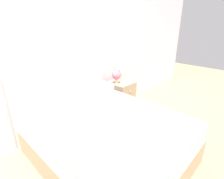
# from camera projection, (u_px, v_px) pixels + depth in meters

# --- Properties ---
(ground_plane) EXTENTS (12.00, 12.00, 0.00)m
(ground_plane) POSITION_uv_depth(u_px,v_px,m) (68.00, 128.00, 2.96)
(ground_plane) COLOR tan
(wall_back) EXTENTS (8.00, 0.06, 2.60)m
(wall_back) POSITION_uv_depth(u_px,v_px,m) (56.00, 50.00, 2.53)
(wall_back) COLOR silver
(wall_back) RESTS_ON ground_plane
(bed) EXTENTS (1.56, 1.91, 1.13)m
(bed) POSITION_uv_depth(u_px,v_px,m) (103.00, 134.00, 2.28)
(bed) COLOR tan
(bed) RESTS_ON ground_plane
(nightstand) EXTENTS (0.42, 0.46, 0.61)m
(nightstand) POSITION_uv_depth(u_px,v_px,m) (121.00, 97.00, 3.42)
(nightstand) COLOR tan
(nightstand) RESTS_ON ground_plane
(table_lamp) EXTENTS (0.17, 0.17, 0.36)m
(table_lamp) POSITION_uv_depth(u_px,v_px,m) (119.00, 68.00, 3.33)
(table_lamp) COLOR beige
(table_lamp) RESTS_ON nightstand
(flower_vase) EXTENTS (0.16, 0.16, 0.24)m
(flower_vase) POSITION_uv_depth(u_px,v_px,m) (117.00, 76.00, 3.17)
(flower_vase) COLOR silver
(flower_vase) RESTS_ON nightstand
(alarm_clock) EXTENTS (0.07, 0.05, 0.07)m
(alarm_clock) POSITION_uv_depth(u_px,v_px,m) (126.00, 80.00, 3.30)
(alarm_clock) COLOR white
(alarm_clock) RESTS_ON nightstand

